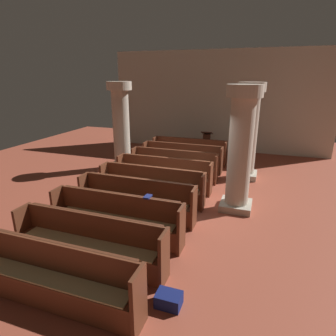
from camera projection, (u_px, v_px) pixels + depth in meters
ground_plane at (178, 198)px, 8.26m from camera, size 19.20×19.20×0.00m
back_wall at (217, 102)px, 13.03m from camera, size 10.00×0.16×4.50m
pew_row_0 at (189, 150)px, 11.48m from camera, size 2.99×0.46×0.97m
pew_row_1 at (182, 157)px, 10.58m from camera, size 2.99×0.46×0.97m
pew_row_2 at (174, 164)px, 9.68m from camera, size 2.99×0.47×0.97m
pew_row_3 at (164, 173)px, 8.78m from camera, size 2.99×0.46×0.97m
pew_row_4 at (151, 184)px, 7.88m from camera, size 2.99×0.46×0.97m
pew_row_5 at (136, 198)px, 6.98m from camera, size 2.99×0.47×0.97m
pew_row_6 at (116, 216)px, 6.08m from camera, size 2.99×0.46×0.97m
pew_row_7 at (89, 241)px, 5.18m from camera, size 2.99×0.46×0.97m
pew_row_8 at (51, 275)px, 4.28m from camera, size 2.99×0.47×0.97m
pillar_aisle_side at (248, 130)px, 9.45m from camera, size 0.89×0.89×3.19m
pillar_far_side at (121, 124)px, 10.53m from camera, size 0.89×0.89×3.19m
pillar_aisle_rear at (240, 148)px, 7.08m from camera, size 0.86×0.86×3.19m
lectern at (206, 145)px, 12.56m from camera, size 0.48×0.45×1.08m
hymn_book at (148, 197)px, 5.90m from camera, size 0.13×0.21×0.03m
kneeler_box_navy at (169, 300)px, 4.35m from camera, size 0.39×0.29×0.22m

